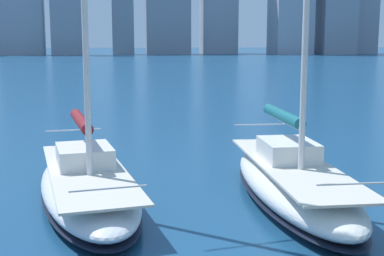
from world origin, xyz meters
The scene contains 2 objects.
sailboat_teal centered at (-2.37, -6.64, 0.67)m, with size 2.57×8.55×12.08m.
sailboat_maroon centered at (3.25, -7.37, 0.62)m, with size 3.79×8.63×12.29m.
Camera 1 is at (2.45, 7.14, 4.48)m, focal length 50.00 mm.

